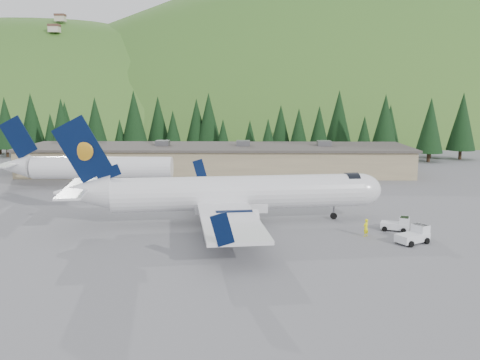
% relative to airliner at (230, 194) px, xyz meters
% --- Properties ---
extents(ground, '(600.00, 600.00, 0.00)m').
position_rel_airliner_xyz_m(ground, '(1.10, 0.16, -3.36)').
color(ground, slate).
extents(airliner, '(37.98, 35.78, 12.61)m').
position_rel_airliner_xyz_m(airliner, '(0.00, 0.00, 0.00)').
color(airliner, white).
rests_on(airliner, ground).
extents(second_airliner, '(27.50, 11.00, 10.05)m').
position_rel_airliner_xyz_m(second_airliner, '(-23.83, 22.16, -0.04)').
color(second_airliner, white).
rests_on(second_airliner, ground).
extents(baggage_tug_a, '(3.76, 3.25, 1.80)m').
position_rel_airliner_xyz_m(baggage_tug_a, '(18.98, -8.21, -2.55)').
color(baggage_tug_a, white).
rests_on(baggage_tug_a, ground).
extents(baggage_tug_b, '(3.30, 2.56, 1.58)m').
position_rel_airliner_xyz_m(baggage_tug_b, '(18.56, -3.43, -2.65)').
color(baggage_tug_b, white).
rests_on(baggage_tug_b, ground).
extents(terminal_building, '(71.00, 17.00, 6.10)m').
position_rel_airliner_xyz_m(terminal_building, '(-3.91, 38.16, -0.74)').
color(terminal_building, gray).
rests_on(terminal_building, ground).
extents(ramp_worker, '(0.82, 0.79, 1.89)m').
position_rel_airliner_xyz_m(ramp_worker, '(14.58, -5.85, -2.41)').
color(ramp_worker, '#FFFA0B').
rests_on(ramp_worker, ground).
extents(tree_line, '(113.45, 19.24, 14.19)m').
position_rel_airliner_xyz_m(tree_line, '(-3.88, 62.51, 4.29)').
color(tree_line, black).
rests_on(tree_line, ground).
extents(hills, '(614.00, 330.00, 300.00)m').
position_rel_airliner_xyz_m(hills, '(54.43, 207.54, -86.16)').
color(hills, '#245C1B').
rests_on(hills, ground).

